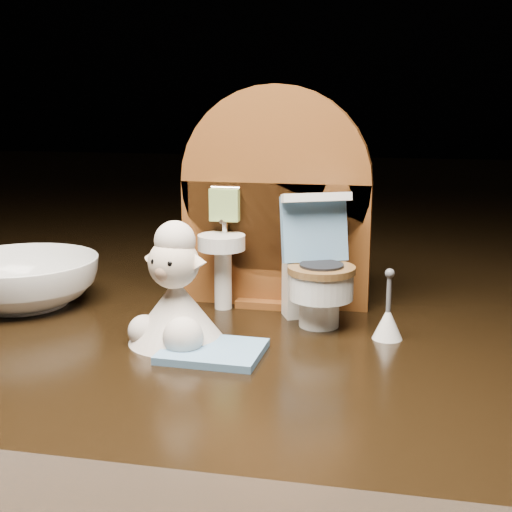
# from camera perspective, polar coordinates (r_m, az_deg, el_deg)

# --- Properties ---
(backdrop_panel) EXTENTS (0.13, 0.05, 0.15)m
(backdrop_panel) POSITION_cam_1_polar(r_m,az_deg,el_deg) (0.49, 1.46, 3.61)
(backdrop_panel) COLOR brown
(backdrop_panel) RESTS_ON ground
(toy_toilet) EXTENTS (0.05, 0.06, 0.08)m
(toy_toilet) POSITION_cam_1_polar(r_m,az_deg,el_deg) (0.46, 4.84, -1.59)
(toy_toilet) COLOR white
(toy_toilet) RESTS_ON ground
(bath_mat) EXTENTS (0.06, 0.05, 0.00)m
(bath_mat) POSITION_cam_1_polar(r_m,az_deg,el_deg) (0.41, -3.49, -7.62)
(bath_mat) COLOR #608FB9
(bath_mat) RESTS_ON ground
(toilet_brush) EXTENTS (0.02, 0.02, 0.04)m
(toilet_brush) POSITION_cam_1_polar(r_m,az_deg,el_deg) (0.44, 10.50, -5.10)
(toilet_brush) COLOR white
(toilet_brush) RESTS_ON ground
(plush_lamb) EXTENTS (0.06, 0.06, 0.08)m
(plush_lamb) POSITION_cam_1_polar(r_m,az_deg,el_deg) (0.42, -6.48, -3.56)
(plush_lamb) COLOR beige
(plush_lamb) RESTS_ON ground
(ceramic_bowl) EXTENTS (0.11, 0.11, 0.03)m
(ceramic_bowl) POSITION_cam_1_polar(r_m,az_deg,el_deg) (0.52, -18.21, -1.97)
(ceramic_bowl) COLOR white
(ceramic_bowl) RESTS_ON ground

